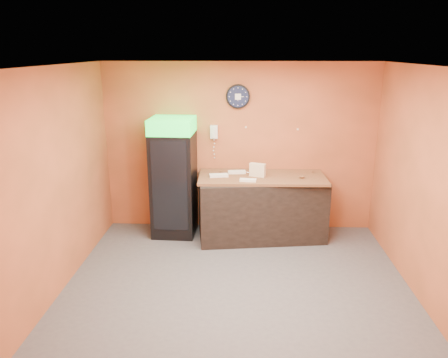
{
  "coord_description": "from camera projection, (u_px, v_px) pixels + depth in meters",
  "views": [
    {
      "loc": [
        0.05,
        -5.14,
        2.98
      ],
      "look_at": [
        -0.2,
        0.6,
        1.27
      ],
      "focal_mm": 35.0,
      "sensor_mm": 36.0,
      "label": 1
    }
  ],
  "objects": [
    {
      "name": "left_wall",
      "position": [
        59.0,
        181.0,
        5.47
      ],
      "size": [
        0.02,
        4.0,
        2.8
      ],
      "primitive_type": "cube",
      "color": "#D1663B",
      "rests_on": "floor"
    },
    {
      "name": "floor",
      "position": [
        237.0,
        284.0,
        5.77
      ],
      "size": [
        4.5,
        4.5,
        0.0
      ],
      "primitive_type": "plane",
      "color": "#47474C",
      "rests_on": "ground"
    },
    {
      "name": "wall_phone",
      "position": [
        214.0,
        132.0,
        7.18
      ],
      "size": [
        0.12,
        0.11,
        0.22
      ],
      "color": "white",
      "rests_on": "back_wall"
    },
    {
      "name": "wall_clock",
      "position": [
        238.0,
        97.0,
        7.02
      ],
      "size": [
        0.39,
        0.06,
        0.39
      ],
      "color": "black",
      "rests_on": "back_wall"
    },
    {
      "name": "back_wall",
      "position": [
        240.0,
        148.0,
        7.29
      ],
      "size": [
        4.5,
        0.02,
        2.8
      ],
      "primitive_type": "cube",
      "color": "#D1663B",
      "rests_on": "floor"
    },
    {
      "name": "ceiling",
      "position": [
        239.0,
        66.0,
        4.97
      ],
      "size": [
        4.5,
        4.0,
        0.02
      ],
      "primitive_type": "cube",
      "color": "white",
      "rests_on": "back_wall"
    },
    {
      "name": "butcher_paper",
      "position": [
        262.0,
        177.0,
        6.95
      ],
      "size": [
        2.03,
        0.94,
        0.04
      ],
      "primitive_type": "cube",
      "rotation": [
        0.0,
        0.0,
        0.03
      ],
      "color": "brown",
      "rests_on": "prep_counter"
    },
    {
      "name": "kitchen_tool",
      "position": [
        256.0,
        171.0,
        7.11
      ],
      "size": [
        0.06,
        0.06,
        0.06
      ],
      "primitive_type": "cylinder",
      "color": "silver",
      "rests_on": "butcher_paper"
    },
    {
      "name": "wrapped_sandwich_left",
      "position": [
        219.0,
        175.0,
        6.9
      ],
      "size": [
        0.31,
        0.17,
        0.04
      ],
      "primitive_type": "cube",
      "rotation": [
        0.0,
        0.0,
        0.18
      ],
      "color": "white",
      "rests_on": "butcher_paper"
    },
    {
      "name": "sub_roll_stack",
      "position": [
        257.0,
        170.0,
        6.89
      ],
      "size": [
        0.26,
        0.17,
        0.21
      ],
      "rotation": [
        0.0,
        0.0,
        -0.34
      ],
      "color": "beige",
      "rests_on": "butcher_paper"
    },
    {
      "name": "prep_counter",
      "position": [
        261.0,
        208.0,
        7.1
      ],
      "size": [
        2.1,
        1.15,
        1.0
      ],
      "primitive_type": "cube",
      "rotation": [
        0.0,
        0.0,
        0.13
      ],
      "color": "black",
      "rests_on": "floor"
    },
    {
      "name": "wrapped_sandwich_right",
      "position": [
        237.0,
        172.0,
        7.09
      ],
      "size": [
        0.3,
        0.15,
        0.04
      ],
      "primitive_type": "cube",
      "rotation": [
        0.0,
        0.0,
        0.12
      ],
      "color": "white",
      "rests_on": "butcher_paper"
    },
    {
      "name": "beverage_cooler",
      "position": [
        174.0,
        179.0,
        7.08
      ],
      "size": [
        0.71,
        0.72,
        1.95
      ],
      "rotation": [
        0.0,
        0.0,
        -0.04
      ],
      "color": "black",
      "rests_on": "floor"
    },
    {
      "name": "wrapped_sandwich_mid",
      "position": [
        248.0,
        180.0,
        6.67
      ],
      "size": [
        0.26,
        0.13,
        0.04
      ],
      "primitive_type": "cube",
      "rotation": [
        0.0,
        0.0,
        -0.11
      ],
      "color": "white",
      "rests_on": "butcher_paper"
    },
    {
      "name": "right_wall",
      "position": [
        424.0,
        185.0,
        5.28
      ],
      "size": [
        0.02,
        4.0,
        2.8
      ],
      "primitive_type": "cube",
      "color": "#D1663B",
      "rests_on": "floor"
    }
  ]
}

